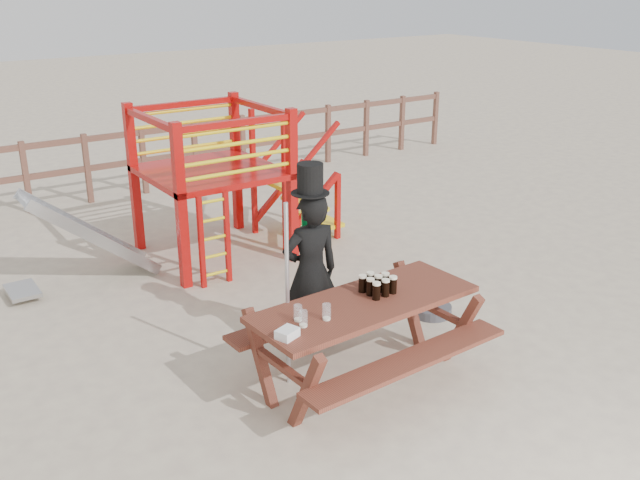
# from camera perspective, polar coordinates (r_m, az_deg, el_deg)

# --- Properties ---
(ground) EXTENTS (60.00, 60.00, 0.00)m
(ground) POSITION_cam_1_polar(r_m,az_deg,el_deg) (7.31, 2.98, -10.11)
(ground) COLOR beige
(ground) RESTS_ON ground
(back_fence) EXTENTS (15.09, 0.09, 1.20)m
(back_fence) POSITION_cam_1_polar(r_m,az_deg,el_deg) (12.94, -16.06, 6.41)
(back_fence) COLOR brown
(back_fence) RESTS_ON ground
(playground_fort) EXTENTS (4.71, 1.84, 2.10)m
(playground_fort) POSITION_cam_1_polar(r_m,az_deg,el_deg) (9.81, -9.03, 4.60)
(playground_fort) COLOR #AB0D0B
(playground_fort) RESTS_ON ground
(picnic_table) EXTENTS (2.29, 1.63, 0.86)m
(picnic_table) POSITION_cam_1_polar(r_m,az_deg,el_deg) (6.83, 3.57, -7.28)
(picnic_table) COLOR brown
(picnic_table) RESTS_ON ground
(man_with_hat) EXTENTS (0.67, 0.49, 2.00)m
(man_with_hat) POSITION_cam_1_polar(r_m,az_deg,el_deg) (7.29, -0.76, -2.28)
(man_with_hat) COLOR black
(man_with_hat) RESTS_ON ground
(metal_pole) EXTENTS (0.04, 0.04, 1.83)m
(metal_pole) POSITION_cam_1_polar(r_m,az_deg,el_deg) (6.63, -2.62, -4.55)
(metal_pole) COLOR #B2B2B7
(metal_pole) RESTS_ON ground
(parasol_base) EXTENTS (0.47, 0.47, 0.20)m
(parasol_base) POSITION_cam_1_polar(r_m,az_deg,el_deg) (8.43, 8.88, -5.52)
(parasol_base) COLOR #3D3D42
(parasol_base) RESTS_ON ground
(paper_bag) EXTENTS (0.22, 0.19, 0.08)m
(paper_bag) POSITION_cam_1_polar(r_m,az_deg,el_deg) (6.02, -2.63, -7.47)
(paper_bag) COLOR white
(paper_bag) RESTS_ON picnic_table
(stout_pints) EXTENTS (0.30, 0.30, 0.17)m
(stout_pints) POSITION_cam_1_polar(r_m,az_deg,el_deg) (6.82, 4.63, -3.59)
(stout_pints) COLOR black
(stout_pints) RESTS_ON picnic_table
(empty_glasses) EXTENTS (0.32, 0.20, 0.15)m
(empty_glasses) POSITION_cam_1_polar(r_m,az_deg,el_deg) (6.26, -0.86, -6.03)
(empty_glasses) COLOR silver
(empty_glasses) RESTS_ON picnic_table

